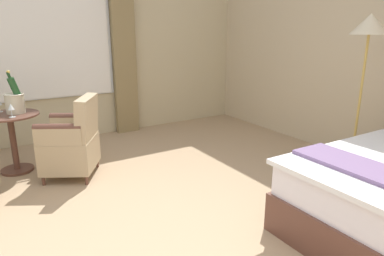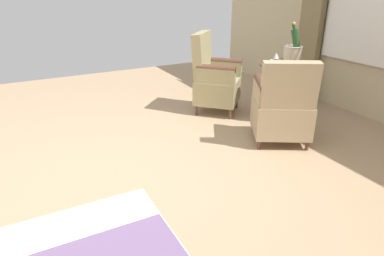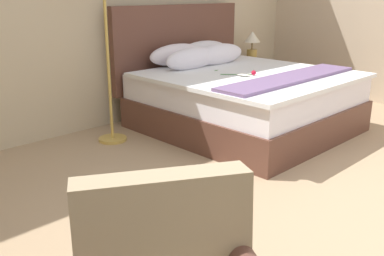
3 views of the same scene
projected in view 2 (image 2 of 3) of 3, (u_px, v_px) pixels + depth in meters
ground_plane at (122, 186)px, 2.91m from camera, size 8.02×8.02×0.00m
side_table_round at (283, 84)px, 4.21m from camera, size 0.63×0.63×0.69m
champagne_bucket at (293, 53)px, 4.00m from camera, size 0.22×0.22×0.49m
wine_glass_near_bucket at (293, 52)px, 4.21m from camera, size 0.08×0.08×0.15m
wine_glass_near_edge at (276, 56)px, 3.98m from camera, size 0.07×0.07×0.15m
snack_plate at (276, 60)px, 4.25m from camera, size 0.16×0.16×0.04m
armchair_by_window at (283, 107)px, 3.56m from camera, size 0.76×0.77×0.92m
armchair_facing_bed at (214, 79)px, 4.42m from camera, size 0.75×0.75×1.02m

